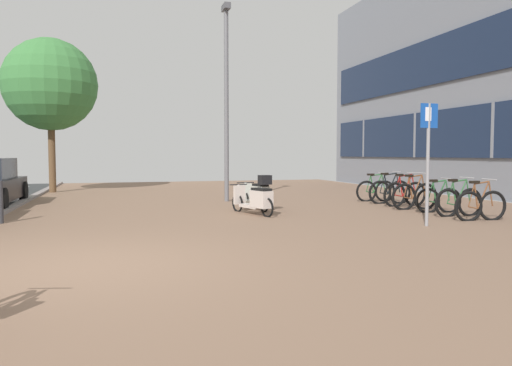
{
  "coord_description": "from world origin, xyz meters",
  "views": [
    {
      "loc": [
        0.36,
        -6.78,
        1.49
      ],
      "look_at": [
        2.36,
        0.14,
        1.07
      ],
      "focal_mm": 34.08,
      "sensor_mm": 36.0,
      "label": 1
    }
  ],
  "objects_px": {
    "scooter_mid": "(258,194)",
    "parking_sign": "(428,151)",
    "bicycle_rack_00": "(480,205)",
    "bicycle_rack_04": "(405,194)",
    "bicycle_rack_05": "(390,192)",
    "lamp_post": "(226,94)",
    "bicycle_rack_06": "(376,191)",
    "bicycle_rack_01": "(459,202)",
    "bollard_far": "(0,202)",
    "bicycle_rack_02": "(439,200)",
    "bicycle_rack_03": "(415,196)",
    "scooter_near": "(256,200)",
    "street_tree": "(50,85)"
  },
  "relations": [
    {
      "from": "bicycle_rack_03",
      "to": "street_tree",
      "type": "xyz_separation_m",
      "value": [
        -10.19,
        9.14,
        3.83
      ]
    },
    {
      "from": "bicycle_rack_00",
      "to": "bicycle_rack_03",
      "type": "distance_m",
      "value": 2.36
    },
    {
      "from": "bicycle_rack_05",
      "to": "parking_sign",
      "type": "height_order",
      "value": "parking_sign"
    },
    {
      "from": "bicycle_rack_05",
      "to": "bicycle_rack_01",
      "type": "bearing_deg",
      "value": -90.86
    },
    {
      "from": "bicycle_rack_04",
      "to": "street_tree",
      "type": "xyz_separation_m",
      "value": [
        -10.4,
        8.36,
        3.84
      ]
    },
    {
      "from": "scooter_near",
      "to": "street_tree",
      "type": "relative_size",
      "value": 0.3
    },
    {
      "from": "bicycle_rack_04",
      "to": "scooter_mid",
      "type": "xyz_separation_m",
      "value": [
        -4.37,
        0.17,
        0.08
      ]
    },
    {
      "from": "bicycle_rack_01",
      "to": "bollard_far",
      "type": "bearing_deg",
      "value": 170.66
    },
    {
      "from": "bicycle_rack_02",
      "to": "bicycle_rack_05",
      "type": "bearing_deg",
      "value": 89.31
    },
    {
      "from": "lamp_post",
      "to": "bicycle_rack_00",
      "type": "bearing_deg",
      "value": -52.96
    },
    {
      "from": "bicycle_rack_00",
      "to": "bicycle_rack_06",
      "type": "height_order",
      "value": "bicycle_rack_00"
    },
    {
      "from": "bicycle_rack_06",
      "to": "bicycle_rack_04",
      "type": "bearing_deg",
      "value": -88.46
    },
    {
      "from": "bicycle_rack_02",
      "to": "bicycle_rack_06",
      "type": "relative_size",
      "value": 0.94
    },
    {
      "from": "bicycle_rack_05",
      "to": "lamp_post",
      "type": "height_order",
      "value": "lamp_post"
    },
    {
      "from": "bicycle_rack_03",
      "to": "scooter_near",
      "type": "bearing_deg",
      "value": 179.54
    },
    {
      "from": "bicycle_rack_04",
      "to": "scooter_near",
      "type": "xyz_separation_m",
      "value": [
        -4.69,
        -0.75,
        0.02
      ]
    },
    {
      "from": "parking_sign",
      "to": "bollard_far",
      "type": "relative_size",
      "value": 2.75
    },
    {
      "from": "bicycle_rack_06",
      "to": "scooter_mid",
      "type": "bearing_deg",
      "value": -162.13
    },
    {
      "from": "bicycle_rack_03",
      "to": "scooter_near",
      "type": "height_order",
      "value": "bicycle_rack_03"
    },
    {
      "from": "bicycle_rack_06",
      "to": "lamp_post",
      "type": "distance_m",
      "value": 5.65
    },
    {
      "from": "scooter_mid",
      "to": "parking_sign",
      "type": "relative_size",
      "value": 0.68
    },
    {
      "from": "bicycle_rack_04",
      "to": "scooter_mid",
      "type": "bearing_deg",
      "value": 177.71
    },
    {
      "from": "lamp_post",
      "to": "parking_sign",
      "type": "bearing_deg",
      "value": -66.21
    },
    {
      "from": "bicycle_rack_01",
      "to": "parking_sign",
      "type": "height_order",
      "value": "parking_sign"
    },
    {
      "from": "bicycle_rack_06",
      "to": "bollard_far",
      "type": "height_order",
      "value": "same"
    },
    {
      "from": "bicycle_rack_06",
      "to": "bollard_far",
      "type": "bearing_deg",
      "value": -167.88
    },
    {
      "from": "bicycle_rack_04",
      "to": "bicycle_rack_05",
      "type": "distance_m",
      "value": 0.79
    },
    {
      "from": "scooter_near",
      "to": "scooter_mid",
      "type": "distance_m",
      "value": 0.98
    },
    {
      "from": "bicycle_rack_04",
      "to": "lamp_post",
      "type": "xyz_separation_m",
      "value": [
        -4.62,
        2.84,
        3.05
      ]
    },
    {
      "from": "bicycle_rack_00",
      "to": "lamp_post",
      "type": "bearing_deg",
      "value": 127.04
    },
    {
      "from": "bicycle_rack_02",
      "to": "parking_sign",
      "type": "distance_m",
      "value": 2.93
    },
    {
      "from": "scooter_near",
      "to": "parking_sign",
      "type": "bearing_deg",
      "value": -44.14
    },
    {
      "from": "bollard_far",
      "to": "street_tree",
      "type": "bearing_deg",
      "value": 89.96
    },
    {
      "from": "street_tree",
      "to": "scooter_mid",
      "type": "bearing_deg",
      "value": -53.62
    },
    {
      "from": "bicycle_rack_00",
      "to": "bicycle_rack_02",
      "type": "height_order",
      "value": "bicycle_rack_00"
    },
    {
      "from": "scooter_near",
      "to": "bicycle_rack_04",
      "type": "bearing_deg",
      "value": 9.08
    },
    {
      "from": "bicycle_rack_06",
      "to": "bollard_far",
      "type": "xyz_separation_m",
      "value": [
        -10.36,
        -2.23,
        0.13
      ]
    },
    {
      "from": "bicycle_rack_05",
      "to": "parking_sign",
      "type": "xyz_separation_m",
      "value": [
        -1.79,
        -4.34,
        1.21
      ]
    },
    {
      "from": "bicycle_rack_00",
      "to": "lamp_post",
      "type": "height_order",
      "value": "lamp_post"
    },
    {
      "from": "bollard_far",
      "to": "bicycle_rack_03",
      "type": "bearing_deg",
      "value": -0.73
    },
    {
      "from": "bicycle_rack_00",
      "to": "bicycle_rack_04",
      "type": "relative_size",
      "value": 0.93
    },
    {
      "from": "bicycle_rack_03",
      "to": "scooter_mid",
      "type": "xyz_separation_m",
      "value": [
        -4.16,
        0.96,
        0.08
      ]
    },
    {
      "from": "bicycle_rack_03",
      "to": "scooter_mid",
      "type": "distance_m",
      "value": 4.27
    },
    {
      "from": "scooter_mid",
      "to": "bollard_far",
      "type": "relative_size",
      "value": 1.87
    },
    {
      "from": "bicycle_rack_00",
      "to": "bicycle_rack_05",
      "type": "bearing_deg",
      "value": 88.62
    },
    {
      "from": "bicycle_rack_03",
      "to": "parking_sign",
      "type": "xyz_separation_m",
      "value": [
        -1.59,
        -2.77,
        1.2
      ]
    },
    {
      "from": "scooter_mid",
      "to": "bicycle_rack_01",
      "type": "bearing_deg",
      "value": -30.4
    },
    {
      "from": "bicycle_rack_01",
      "to": "bollard_far",
      "type": "relative_size",
      "value": 1.49
    },
    {
      "from": "bicycle_rack_04",
      "to": "street_tree",
      "type": "distance_m",
      "value": 13.88
    },
    {
      "from": "scooter_near",
      "to": "bicycle_rack_03",
      "type": "bearing_deg",
      "value": -0.46
    }
  ]
}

